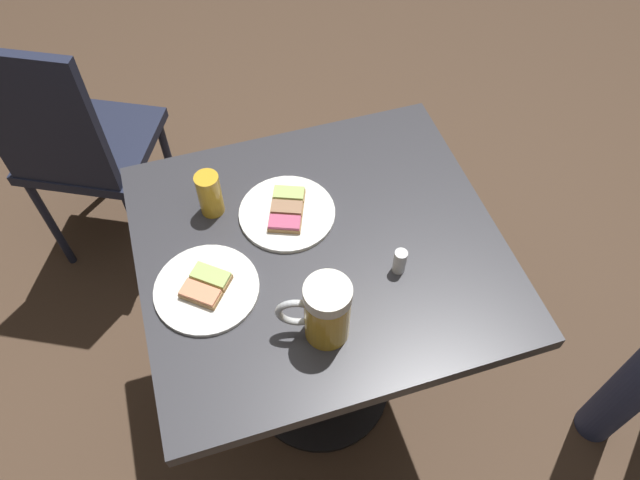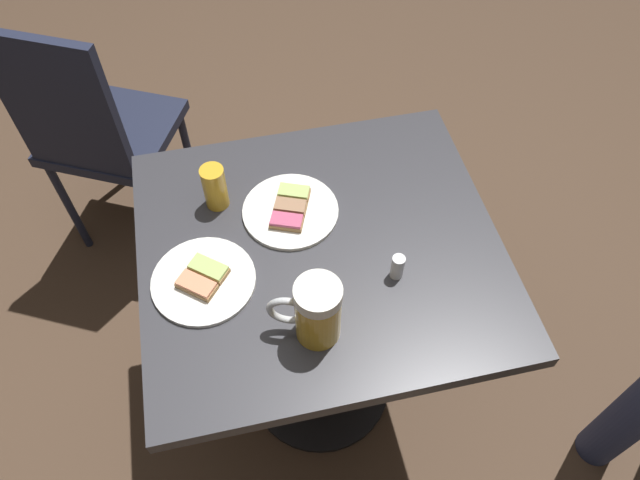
# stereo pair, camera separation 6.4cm
# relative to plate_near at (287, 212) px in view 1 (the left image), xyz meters

# --- Properties ---
(ground_plane) EXTENTS (6.00, 6.00, 0.00)m
(ground_plane) POSITION_rel_plate_near_xyz_m (0.05, -0.10, -0.78)
(ground_plane) COLOR #4C3828
(cafe_table) EXTENTS (0.79, 0.72, 0.77)m
(cafe_table) POSITION_rel_plate_near_xyz_m (0.05, -0.10, -0.18)
(cafe_table) COLOR black
(cafe_table) RESTS_ON ground_plane
(plate_near) EXTENTS (0.22, 0.22, 0.03)m
(plate_near) POSITION_rel_plate_near_xyz_m (0.00, 0.00, 0.00)
(plate_near) COLOR white
(plate_near) RESTS_ON cafe_table
(plate_far) EXTENTS (0.22, 0.22, 0.03)m
(plate_far) POSITION_rel_plate_near_xyz_m (-0.21, -0.14, -0.00)
(plate_far) COLOR white
(plate_far) RESTS_ON cafe_table
(beer_mug) EXTENTS (0.14, 0.09, 0.16)m
(beer_mug) POSITION_rel_plate_near_xyz_m (-0.01, -0.31, 0.07)
(beer_mug) COLOR gold
(beer_mug) RESTS_ON cafe_table
(beer_glass_small) EXTENTS (0.05, 0.05, 0.11)m
(beer_glass_small) POSITION_rel_plate_near_xyz_m (-0.16, 0.06, 0.05)
(beer_glass_small) COLOR gold
(beer_glass_small) RESTS_ON cafe_table
(salt_shaker) EXTENTS (0.03, 0.03, 0.06)m
(salt_shaker) POSITION_rel_plate_near_xyz_m (0.19, -0.21, 0.02)
(salt_shaker) COLOR silver
(salt_shaker) RESTS_ON cafe_table
(cafe_chair) EXTENTS (0.51, 0.51, 0.94)m
(cafe_chair) POSITION_rel_plate_near_xyz_m (-0.50, 0.63, -0.24)
(cafe_chair) COLOR #1E2338
(cafe_chair) RESTS_ON ground_plane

